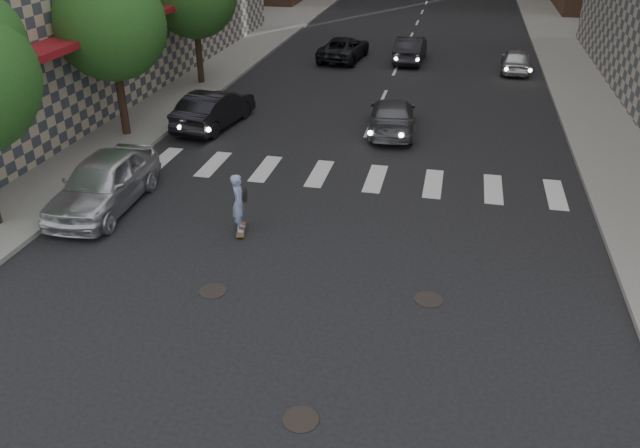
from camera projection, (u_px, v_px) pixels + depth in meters
The scene contains 13 objects.
ground at pixel (276, 331), 14.18m from camera, with size 160.00×160.00×0.00m, color black.
sidewalk_left at pixel (123, 73), 34.15m from camera, with size 13.00×80.00×0.15m, color gray.
tree_b at pixel (112, 18), 23.40m from camera, with size 4.20×4.20×6.60m.
manhole_a at pixel (301, 419), 11.79m from camera, with size 0.70×0.70×0.02m, color black.
manhole_b at pixel (213, 291), 15.59m from camera, with size 0.70×0.70×0.02m, color black.
manhole_c at pixel (428, 299), 15.27m from camera, with size 0.70×0.70×0.02m, color black.
skateboarder at pixel (239, 203), 17.86m from camera, with size 0.57×0.95×1.84m.
silver_sedan at pixel (103, 182), 19.40m from camera, with size 2.00×4.98×1.70m, color silver.
traffic_car_a at pixel (214, 109), 26.26m from camera, with size 1.63×4.67×1.54m, color black.
traffic_car_b at pixel (392, 116), 25.74m from camera, with size 1.89×4.65×1.35m, color #56575D.
traffic_car_c at pixel (344, 48), 36.90m from camera, with size 2.22×4.82×1.34m, color black.
traffic_car_d at pixel (516, 60), 34.41m from camera, with size 1.54×3.83×1.30m, color silver.
traffic_car_e at pixel (411, 49), 36.43m from camera, with size 1.55×4.45×1.47m, color black.
Camera 1 is at (3.44, -10.88, 8.82)m, focal length 35.00 mm.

